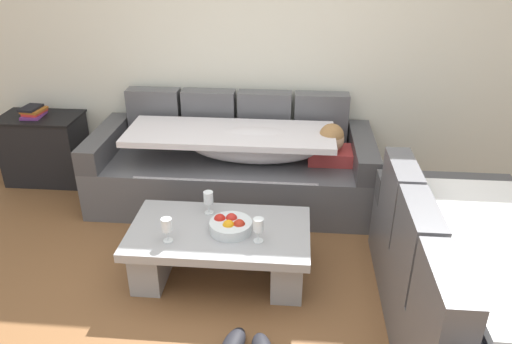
{
  "coord_description": "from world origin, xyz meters",
  "views": [
    {
      "loc": [
        0.38,
        -2.14,
        2.17
      ],
      "look_at": [
        0.1,
        1.08,
        0.55
      ],
      "focal_mm": 34.3,
      "sensor_mm": 36.0,
      "label": 1
    }
  ],
  "objects_px": {
    "couch_near_window": "(475,295)",
    "side_cabinet": "(45,148)",
    "couch_along_wall": "(237,165)",
    "coffee_table": "(220,247)",
    "book_stack_on_cabinet": "(33,112)",
    "fruit_bowl": "(231,225)",
    "wine_glass_far_back": "(208,198)",
    "wine_glass_near_left": "(167,226)",
    "wine_glass_near_right": "(258,226)"
  },
  "relations": [
    {
      "from": "coffee_table",
      "to": "fruit_bowl",
      "type": "bearing_deg",
      "value": -8.91
    },
    {
      "from": "wine_glass_near_right",
      "to": "wine_glass_far_back",
      "type": "xyz_separation_m",
      "value": [
        -0.37,
        0.31,
        0.0
      ]
    },
    {
      "from": "couch_near_window",
      "to": "wine_glass_near_right",
      "type": "bearing_deg",
      "value": 74.18
    },
    {
      "from": "side_cabinet",
      "to": "wine_glass_far_back",
      "type": "bearing_deg",
      "value": -32.29
    },
    {
      "from": "couch_along_wall",
      "to": "wine_glass_near_right",
      "type": "height_order",
      "value": "couch_along_wall"
    },
    {
      "from": "book_stack_on_cabinet",
      "to": "couch_near_window",
      "type": "bearing_deg",
      "value": -27.44
    },
    {
      "from": "fruit_bowl",
      "to": "side_cabinet",
      "type": "xyz_separation_m",
      "value": [
        -1.92,
        1.31,
        -0.1
      ]
    },
    {
      "from": "couch_near_window",
      "to": "wine_glass_near_left",
      "type": "xyz_separation_m",
      "value": [
        -1.81,
        0.3,
        0.16
      ]
    },
    {
      "from": "couch_near_window",
      "to": "book_stack_on_cabinet",
      "type": "relative_size",
      "value": 8.14
    },
    {
      "from": "couch_near_window",
      "to": "fruit_bowl",
      "type": "xyz_separation_m",
      "value": [
        -1.43,
        0.45,
        0.09
      ]
    },
    {
      "from": "fruit_bowl",
      "to": "wine_glass_near_right",
      "type": "relative_size",
      "value": 1.69
    },
    {
      "from": "coffee_table",
      "to": "book_stack_on_cabinet",
      "type": "relative_size",
      "value": 5.08
    },
    {
      "from": "wine_glass_near_left",
      "to": "wine_glass_near_right",
      "type": "height_order",
      "value": "same"
    },
    {
      "from": "couch_along_wall",
      "to": "fruit_bowl",
      "type": "relative_size",
      "value": 8.45
    },
    {
      "from": "couch_near_window",
      "to": "coffee_table",
      "type": "xyz_separation_m",
      "value": [
        -1.51,
        0.47,
        -0.1
      ]
    },
    {
      "from": "couch_along_wall",
      "to": "book_stack_on_cabinet",
      "type": "distance_m",
      "value": 1.91
    },
    {
      "from": "wine_glass_far_back",
      "to": "side_cabinet",
      "type": "relative_size",
      "value": 0.23
    },
    {
      "from": "coffee_table",
      "to": "book_stack_on_cabinet",
      "type": "bearing_deg",
      "value": 145.46
    },
    {
      "from": "coffee_table",
      "to": "wine_glass_near_right",
      "type": "height_order",
      "value": "wine_glass_near_right"
    },
    {
      "from": "side_cabinet",
      "to": "book_stack_on_cabinet",
      "type": "height_order",
      "value": "book_stack_on_cabinet"
    },
    {
      "from": "couch_along_wall",
      "to": "wine_glass_near_right",
      "type": "xyz_separation_m",
      "value": [
        0.29,
        -1.19,
        0.17
      ]
    },
    {
      "from": "wine_glass_near_left",
      "to": "couch_near_window",
      "type": "bearing_deg",
      "value": -9.49
    },
    {
      "from": "wine_glass_far_back",
      "to": "book_stack_on_cabinet",
      "type": "relative_size",
      "value": 0.7
    },
    {
      "from": "side_cabinet",
      "to": "wine_glass_near_right",
      "type": "bearing_deg",
      "value": -33.79
    },
    {
      "from": "wine_glass_near_left",
      "to": "wine_glass_far_back",
      "type": "height_order",
      "value": "same"
    },
    {
      "from": "couch_along_wall",
      "to": "side_cabinet",
      "type": "distance_m",
      "value": 1.84
    },
    {
      "from": "coffee_table",
      "to": "wine_glass_near_right",
      "type": "distance_m",
      "value": 0.39
    },
    {
      "from": "wine_glass_far_back",
      "to": "wine_glass_near_right",
      "type": "bearing_deg",
      "value": -40.13
    },
    {
      "from": "wine_glass_far_back",
      "to": "side_cabinet",
      "type": "height_order",
      "value": "side_cabinet"
    },
    {
      "from": "couch_near_window",
      "to": "side_cabinet",
      "type": "height_order",
      "value": "couch_near_window"
    },
    {
      "from": "wine_glass_near_right",
      "to": "wine_glass_far_back",
      "type": "distance_m",
      "value": 0.49
    },
    {
      "from": "coffee_table",
      "to": "wine_glass_near_left",
      "type": "distance_m",
      "value": 0.43
    },
    {
      "from": "coffee_table",
      "to": "fruit_bowl",
      "type": "distance_m",
      "value": 0.2
    },
    {
      "from": "couch_along_wall",
      "to": "coffee_table",
      "type": "height_order",
      "value": "couch_along_wall"
    },
    {
      "from": "couch_near_window",
      "to": "wine_glass_far_back",
      "type": "height_order",
      "value": "couch_near_window"
    },
    {
      "from": "wine_glass_far_back",
      "to": "book_stack_on_cabinet",
      "type": "distance_m",
      "value": 2.1
    },
    {
      "from": "side_cabinet",
      "to": "book_stack_on_cabinet",
      "type": "relative_size",
      "value": 3.05
    },
    {
      "from": "fruit_bowl",
      "to": "wine_glass_far_back",
      "type": "relative_size",
      "value": 1.69
    },
    {
      "from": "coffee_table",
      "to": "fruit_bowl",
      "type": "height_order",
      "value": "fruit_bowl"
    },
    {
      "from": "book_stack_on_cabinet",
      "to": "side_cabinet",
      "type": "bearing_deg",
      "value": 5.68
    },
    {
      "from": "couch_along_wall",
      "to": "wine_glass_far_back",
      "type": "xyz_separation_m",
      "value": [
        -0.09,
        -0.87,
        0.17
      ]
    },
    {
      "from": "fruit_bowl",
      "to": "couch_along_wall",
      "type": "bearing_deg",
      "value": 94.89
    },
    {
      "from": "coffee_table",
      "to": "side_cabinet",
      "type": "xyz_separation_m",
      "value": [
        -1.84,
        1.3,
        0.08
      ]
    },
    {
      "from": "coffee_table",
      "to": "couch_near_window",
      "type": "bearing_deg",
      "value": -17.16
    },
    {
      "from": "couch_near_window",
      "to": "wine_glass_far_back",
      "type": "bearing_deg",
      "value": 67.58
    },
    {
      "from": "wine_glass_near_right",
      "to": "wine_glass_far_back",
      "type": "bearing_deg",
      "value": 139.87
    },
    {
      "from": "couch_along_wall",
      "to": "wine_glass_near_left",
      "type": "bearing_deg",
      "value": -103.15
    },
    {
      "from": "coffee_table",
      "to": "wine_glass_far_back",
      "type": "distance_m",
      "value": 0.34
    },
    {
      "from": "wine_glass_near_left",
      "to": "wine_glass_near_right",
      "type": "xyz_separation_m",
      "value": [
        0.57,
        0.05,
        0.0
      ]
    },
    {
      "from": "couch_along_wall",
      "to": "book_stack_on_cabinet",
      "type": "height_order",
      "value": "couch_along_wall"
    }
  ]
}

